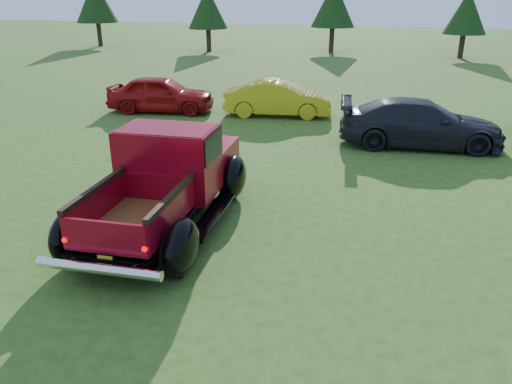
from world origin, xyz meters
name	(u,v)px	position (x,y,z in m)	size (l,w,h in m)	color
ground	(251,251)	(0.00, 0.00, 0.00)	(120.00, 120.00, 0.00)	#275016
tree_far_west	(96,1)	(-22.00, 30.00, 3.52)	(3.33, 3.33, 5.20)	#332114
tree_west	(208,8)	(-12.00, 29.00, 3.11)	(2.94, 2.94, 4.60)	#332114
tree_mid_left	(334,4)	(-3.00, 31.00, 3.38)	(3.20, 3.20, 5.00)	#332114
tree_mid_right	(467,12)	(6.00, 30.00, 2.97)	(2.82, 2.82, 4.40)	#332114
pickup_truck	(170,177)	(-1.96, 0.89, 0.92)	(2.72, 5.33, 1.93)	black
show_car_red	(161,94)	(-6.50, 9.69, 0.69)	(1.62, 4.02, 1.37)	#9A0F0E
show_car_yellow	(278,98)	(-2.03, 10.29, 0.65)	(1.37, 3.94, 1.30)	gold
show_car_grey	(420,123)	(2.99, 7.71, 0.69)	(1.95, 4.79, 1.39)	black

